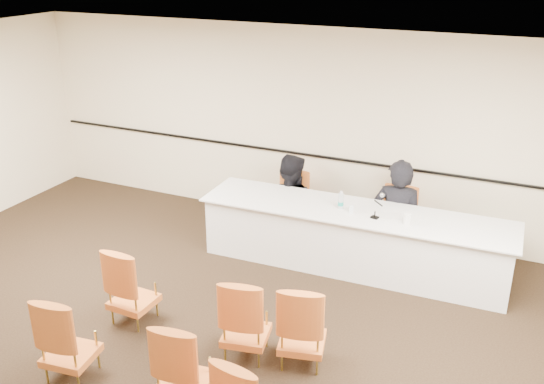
{
  "coord_description": "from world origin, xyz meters",
  "views": [
    {
      "loc": [
        2.79,
        -4.19,
        4.05
      ],
      "look_at": [
        -0.29,
        2.6,
        1.0
      ],
      "focal_mm": 40.0,
      "sensor_mm": 36.0,
      "label": 1
    }
  ],
  "objects_px": {
    "microphone": "(375,207)",
    "aud_chair_back_left": "(69,336)",
    "panelist_main_chair": "(396,223)",
    "aud_chair_back_mid": "(184,363)",
    "drinking_glass": "(351,209)",
    "panelist_main": "(396,225)",
    "aud_chair_front_right": "(303,323)",
    "aud_chair_front_left": "(132,284)",
    "panel_table": "(353,239)",
    "panelist_second_chair": "(289,205)",
    "panelist_second": "(289,211)",
    "aud_chair_front_mid": "(246,316)",
    "water_bottle": "(341,200)",
    "coffee_cup": "(407,219)"
  },
  "relations": [
    {
      "from": "panel_table",
      "to": "aud_chair_back_left",
      "type": "distance_m",
      "value": 3.83
    },
    {
      "from": "panelist_main_chair",
      "to": "aud_chair_front_mid",
      "type": "xyz_separation_m",
      "value": [
        -0.87,
        -2.91,
        0.0
      ]
    },
    {
      "from": "water_bottle",
      "to": "aud_chair_back_left",
      "type": "bearing_deg",
      "value": -117.05
    },
    {
      "from": "aud_chair_back_left",
      "to": "microphone",
      "type": "bearing_deg",
      "value": 48.49
    },
    {
      "from": "panel_table",
      "to": "aud_chair_front_mid",
      "type": "relative_size",
      "value": 4.34
    },
    {
      "from": "aud_chair_front_left",
      "to": "aud_chair_back_left",
      "type": "bearing_deg",
      "value": -86.95
    },
    {
      "from": "microphone",
      "to": "aud_chair_back_left",
      "type": "bearing_deg",
      "value": -110.49
    },
    {
      "from": "drinking_glass",
      "to": "coffee_cup",
      "type": "bearing_deg",
      "value": -4.04
    },
    {
      "from": "panelist_main_chair",
      "to": "aud_chair_back_mid",
      "type": "bearing_deg",
      "value": -107.04
    },
    {
      "from": "panelist_main_chair",
      "to": "drinking_glass",
      "type": "xyz_separation_m",
      "value": [
        -0.45,
        -0.7,
        0.4
      ]
    },
    {
      "from": "water_bottle",
      "to": "aud_chair_back_left",
      "type": "relative_size",
      "value": 0.26
    },
    {
      "from": "water_bottle",
      "to": "aud_chair_front_left",
      "type": "distance_m",
      "value": 2.87
    },
    {
      "from": "aud_chair_front_right",
      "to": "panelist_main_chair",
      "type": "bearing_deg",
      "value": 70.43
    },
    {
      "from": "panelist_second",
      "to": "panelist_main_chair",
      "type": "bearing_deg",
      "value": -177.17
    },
    {
      "from": "microphone",
      "to": "aud_chair_front_left",
      "type": "bearing_deg",
      "value": -122.14
    },
    {
      "from": "panel_table",
      "to": "drinking_glass",
      "type": "relative_size",
      "value": 41.24
    },
    {
      "from": "panelist_second",
      "to": "panelist_second_chair",
      "type": "bearing_deg",
      "value": -0.0
    },
    {
      "from": "panelist_main",
      "to": "panelist_second_chair",
      "type": "relative_size",
      "value": 2.04
    },
    {
      "from": "panel_table",
      "to": "drinking_glass",
      "type": "xyz_separation_m",
      "value": [
        -0.03,
        -0.09,
        0.46
      ]
    },
    {
      "from": "panelist_second_chair",
      "to": "drinking_glass",
      "type": "relative_size",
      "value": 9.5
    },
    {
      "from": "panelist_main_chair",
      "to": "aud_chair_back_mid",
      "type": "height_order",
      "value": "same"
    },
    {
      "from": "drinking_glass",
      "to": "aud_chair_front_right",
      "type": "bearing_deg",
      "value": -85.55
    },
    {
      "from": "aud_chair_front_mid",
      "to": "panelist_second",
      "type": "bearing_deg",
      "value": 92.4
    },
    {
      "from": "aud_chair_front_right",
      "to": "aud_chair_back_mid",
      "type": "relative_size",
      "value": 1.0
    },
    {
      "from": "panel_table",
      "to": "aud_chair_front_right",
      "type": "bearing_deg",
      "value": -88.06
    },
    {
      "from": "panel_table",
      "to": "microphone",
      "type": "xyz_separation_m",
      "value": [
        0.3,
        -0.12,
        0.56
      ]
    },
    {
      "from": "panelist_second_chair",
      "to": "aud_chair_back_left",
      "type": "distance_m",
      "value": 3.96
    },
    {
      "from": "panel_table",
      "to": "aud_chair_back_left",
      "type": "height_order",
      "value": "aud_chair_back_left"
    },
    {
      "from": "aud_chair_front_mid",
      "to": "panel_table",
      "type": "bearing_deg",
      "value": 67.36
    },
    {
      "from": "panelist_main_chair",
      "to": "microphone",
      "type": "relative_size",
      "value": 3.19
    },
    {
      "from": "panelist_main",
      "to": "panelist_second",
      "type": "relative_size",
      "value": 1.1
    },
    {
      "from": "panelist_main_chair",
      "to": "aud_chair_front_right",
      "type": "height_order",
      "value": "same"
    },
    {
      "from": "aud_chair_back_left",
      "to": "aud_chair_back_mid",
      "type": "distance_m",
      "value": 1.27
    },
    {
      "from": "microphone",
      "to": "aud_chair_front_right",
      "type": "distance_m",
      "value": 2.12
    },
    {
      "from": "drinking_glass",
      "to": "panelist_main",
      "type": "bearing_deg",
      "value": 57.05
    },
    {
      "from": "drinking_glass",
      "to": "aud_chair_front_mid",
      "type": "height_order",
      "value": "aud_chair_front_mid"
    },
    {
      "from": "panelist_second_chair",
      "to": "aud_chair_back_mid",
      "type": "height_order",
      "value": "same"
    },
    {
      "from": "panel_table",
      "to": "drinking_glass",
      "type": "height_order",
      "value": "drinking_glass"
    },
    {
      "from": "drinking_glass",
      "to": "coffee_cup",
      "type": "relative_size",
      "value": 0.69
    },
    {
      "from": "panel_table",
      "to": "panelist_second",
      "type": "bearing_deg",
      "value": 152.53
    },
    {
      "from": "coffee_cup",
      "to": "aud_chair_front_mid",
      "type": "height_order",
      "value": "coffee_cup"
    },
    {
      "from": "panelist_main_chair",
      "to": "microphone",
      "type": "xyz_separation_m",
      "value": [
        -0.13,
        -0.73,
        0.5
      ]
    },
    {
      "from": "panelist_second",
      "to": "microphone",
      "type": "relative_size",
      "value": 5.92
    },
    {
      "from": "panelist_second",
      "to": "aud_chair_front_right",
      "type": "relative_size",
      "value": 1.85
    },
    {
      "from": "aud_chair_front_mid",
      "to": "microphone",
      "type": "bearing_deg",
      "value": 59.47
    },
    {
      "from": "panelist_second",
      "to": "coffee_cup",
      "type": "distance_m",
      "value": 2.07
    },
    {
      "from": "aud_chair_back_left",
      "to": "coffee_cup",
      "type": "bearing_deg",
      "value": 43.61
    },
    {
      "from": "panelist_main",
      "to": "microphone",
      "type": "xyz_separation_m",
      "value": [
        -0.13,
        -0.73,
        0.54
      ]
    },
    {
      "from": "panelist_main",
      "to": "microphone",
      "type": "height_order",
      "value": "panelist_main"
    },
    {
      "from": "panel_table",
      "to": "aud_chair_front_left",
      "type": "distance_m",
      "value": 2.96
    }
  ]
}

